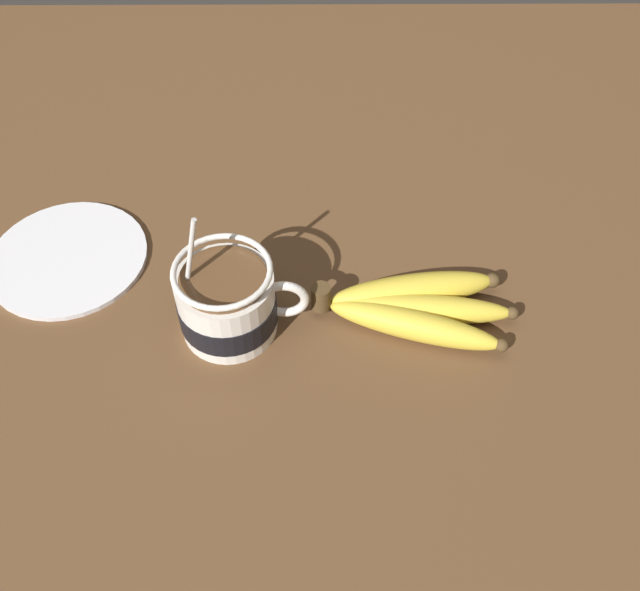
# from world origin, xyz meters

# --- Properties ---
(table) EXTENTS (1.25, 1.25, 0.03)m
(table) POSITION_xyz_m (0.00, 0.00, 0.01)
(table) COLOR brown
(table) RESTS_ON ground
(coffee_mug) EXTENTS (0.13, 0.10, 0.15)m
(coffee_mug) POSITION_xyz_m (-0.04, -0.03, 0.07)
(coffee_mug) COLOR white
(coffee_mug) RESTS_ON table
(banana_bunch) EXTENTS (0.21, 0.12, 0.04)m
(banana_bunch) POSITION_xyz_m (0.15, -0.01, 0.04)
(banana_bunch) COLOR #4C381E
(banana_bunch) RESTS_ON table
(small_plate) EXTENTS (0.18, 0.18, 0.01)m
(small_plate) POSITION_xyz_m (-0.22, 0.07, 0.03)
(small_plate) COLOR white
(small_plate) RESTS_ON table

